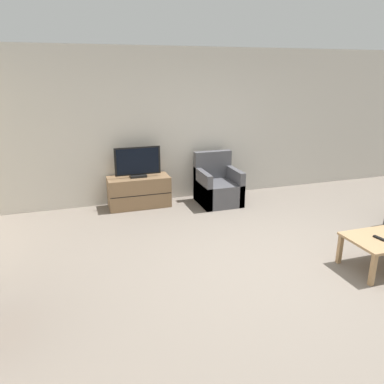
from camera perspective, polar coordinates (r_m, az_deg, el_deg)
The scene contains 6 objects.
ground_plane at distance 4.81m, azimuth 12.00°, elevation -10.89°, with size 24.00×24.00×0.00m, color slate.
wall_back at distance 6.97m, azimuth 0.60°, elevation 10.18°, with size 12.00×0.06×2.70m.
tv_stand at distance 6.64m, azimuth -8.07°, elevation 0.05°, with size 1.07×0.47×0.54m.
tv at distance 6.50m, azimuth -8.27°, elevation 4.36°, with size 0.79×0.18×0.53m.
armchair at distance 6.77m, azimuth 3.90°, elevation 0.75°, with size 0.70×0.76×0.90m.
remote at distance 4.94m, azimuth 26.64°, elevation -6.31°, with size 0.06×0.15×0.02m.
Camera 1 is at (-2.21, -3.61, 2.28)m, focal length 35.00 mm.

